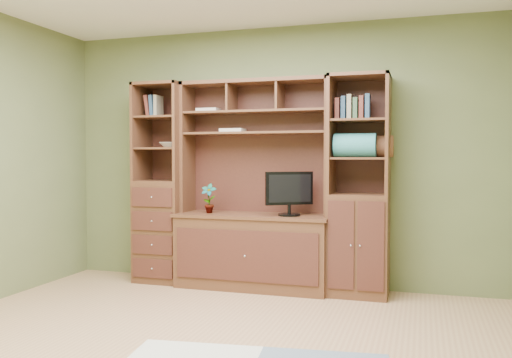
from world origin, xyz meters
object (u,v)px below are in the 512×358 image
(center_hutch, at_px, (253,184))
(monitor, at_px, (289,186))
(left_tower, at_px, (162,183))
(right_tower, at_px, (359,186))

(center_hutch, relative_size, monitor, 3.53)
(center_hutch, bearing_deg, left_tower, 177.71)
(center_hutch, bearing_deg, right_tower, 2.23)
(right_tower, xyz_separation_m, monitor, (-0.65, -0.07, -0.00))
(left_tower, height_order, right_tower, same)
(right_tower, bearing_deg, left_tower, 180.00)
(left_tower, height_order, monitor, left_tower)
(monitor, bearing_deg, left_tower, 142.91)
(center_hutch, relative_size, right_tower, 1.00)
(center_hutch, xyz_separation_m, monitor, (0.38, -0.03, -0.00))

